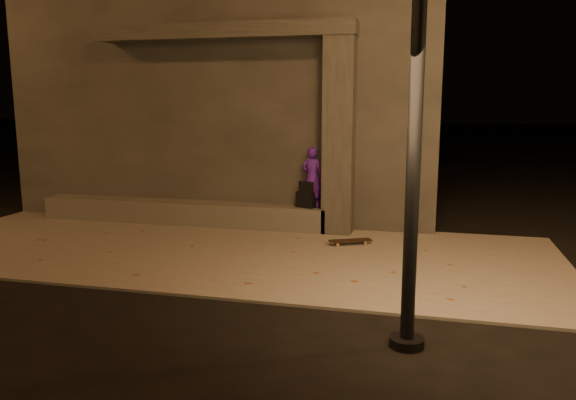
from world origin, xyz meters
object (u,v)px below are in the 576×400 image
(skateboarder, at_px, (312,177))
(backpack, at_px, (307,198))
(skateboard, at_px, (350,241))
(column, at_px, (339,137))

(skateboarder, bearing_deg, backpack, 5.30)
(backpack, distance_m, skateboard, 1.43)
(skateboarder, relative_size, skateboard, 1.53)
(backpack, bearing_deg, skateboard, -20.11)
(backpack, xyz_separation_m, skateboard, (0.96, -0.90, -0.56))
(column, relative_size, backpack, 7.10)
(backpack, bearing_deg, skateboarder, 22.94)
(column, xyz_separation_m, skateboard, (0.36, -0.90, -1.73))
(column, relative_size, skateboard, 4.76)
(column, bearing_deg, skateboard, -67.99)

